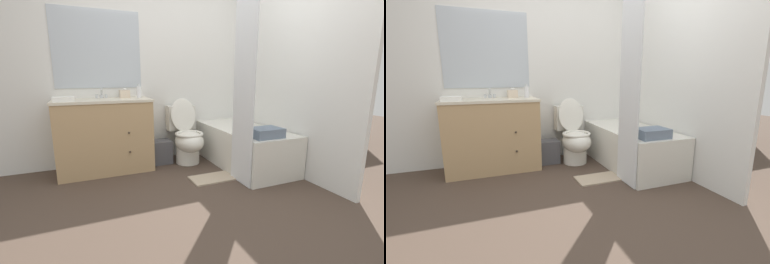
# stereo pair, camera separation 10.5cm
# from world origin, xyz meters

# --- Properties ---
(ground_plane) EXTENTS (14.00, 14.00, 0.00)m
(ground_plane) POSITION_xyz_m (0.00, 0.00, 0.00)
(ground_plane) COLOR #47382D
(wall_back) EXTENTS (8.00, 0.06, 2.50)m
(wall_back) POSITION_xyz_m (-0.01, 1.57, 1.25)
(wall_back) COLOR silver
(wall_back) RESTS_ON ground_plane
(wall_right) EXTENTS (0.05, 2.55, 2.50)m
(wall_right) POSITION_xyz_m (1.32, 0.77, 1.25)
(wall_right) COLOR silver
(wall_right) RESTS_ON ground_plane
(vanity_cabinet) EXTENTS (1.10, 0.56, 0.88)m
(vanity_cabinet) POSITION_xyz_m (-0.74, 1.28, 0.45)
(vanity_cabinet) COLOR tan
(vanity_cabinet) RESTS_ON ground_plane
(sink_faucet) EXTENTS (0.14, 0.12, 0.12)m
(sink_faucet) POSITION_xyz_m (-0.74, 1.46, 0.92)
(sink_faucet) COLOR silver
(sink_faucet) RESTS_ON vanity_cabinet
(toilet) EXTENTS (0.38, 0.66, 0.85)m
(toilet) POSITION_xyz_m (0.28, 1.20, 0.34)
(toilet) COLOR silver
(toilet) RESTS_ON ground_plane
(bathtub) EXTENTS (0.70, 1.44, 0.50)m
(bathtub) POSITION_xyz_m (0.93, 0.83, 0.25)
(bathtub) COLOR silver
(bathtub) RESTS_ON ground_plane
(shower_curtain) EXTENTS (0.01, 0.37, 2.02)m
(shower_curtain) POSITION_xyz_m (0.57, 0.32, 1.02)
(shower_curtain) COLOR white
(shower_curtain) RESTS_ON ground_plane
(wastebasket) EXTENTS (0.27, 0.23, 0.31)m
(wastebasket) POSITION_xyz_m (-0.05, 1.30, 0.15)
(wastebasket) COLOR #4C4C51
(wastebasket) RESTS_ON ground_plane
(tissue_box) EXTENTS (0.12, 0.13, 0.12)m
(tissue_box) POSITION_xyz_m (-0.47, 1.42, 0.93)
(tissue_box) COLOR beige
(tissue_box) RESTS_ON vanity_cabinet
(soap_dispenser) EXTENTS (0.06, 0.06, 0.17)m
(soap_dispenser) POSITION_xyz_m (-0.30, 1.34, 0.96)
(soap_dispenser) COLOR silver
(soap_dispenser) RESTS_ON vanity_cabinet
(hand_towel_folded) EXTENTS (0.21, 0.12, 0.05)m
(hand_towel_folded) POSITION_xyz_m (-1.15, 1.13, 0.91)
(hand_towel_folded) COLOR white
(hand_towel_folded) RESTS_ON vanity_cabinet
(bath_towel_folded) EXTENTS (0.34, 0.25, 0.10)m
(bath_towel_folded) POSITION_xyz_m (0.85, 0.29, 0.55)
(bath_towel_folded) COLOR slate
(bath_towel_folded) RESTS_ON bathtub
(bath_mat) EXTENTS (0.51, 0.28, 0.02)m
(bath_mat) POSITION_xyz_m (0.34, 0.53, 0.01)
(bath_mat) COLOR tan
(bath_mat) RESTS_ON ground_plane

